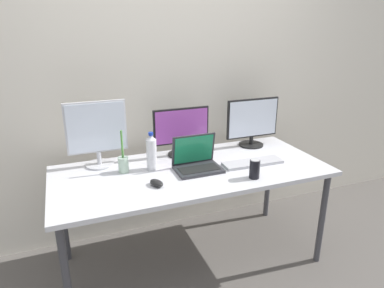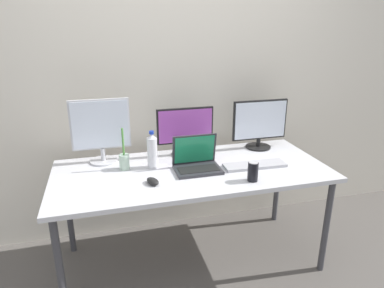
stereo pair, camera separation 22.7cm
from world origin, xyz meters
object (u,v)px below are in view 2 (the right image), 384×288
laptop_silver (196,162)px  monitor_right (260,123)px  bamboo_vase (124,161)px  monitor_center (185,131)px  soda_can_near_keyboard (253,172)px  monitor_left (101,129)px  water_bottle (152,151)px  keyboard_main (255,165)px  work_desk (192,176)px  mouse_by_keyboard (153,181)px

laptop_silver → monitor_right: bearing=25.6°
monitor_right → bamboo_vase: bearing=-171.6°
laptop_silver → bamboo_vase: 0.49m
monitor_center → soda_can_near_keyboard: bearing=-61.7°
monitor_left → bamboo_vase: (0.14, -0.17, -0.18)m
water_bottle → keyboard_main: bearing=-13.9°
work_desk → water_bottle: (-0.25, 0.10, 0.18)m
monitor_left → work_desk: bearing=-26.7°
monitor_center → monitor_right: monitor_right is taller
monitor_right → water_bottle: (-0.88, -0.18, -0.08)m
keyboard_main → mouse_by_keyboard: (-0.73, -0.09, 0.01)m
monitor_right → water_bottle: monitor_right is taller
mouse_by_keyboard → water_bottle: water_bottle is taller
monitor_right → bamboo_vase: (-1.07, -0.16, -0.14)m
mouse_by_keyboard → water_bottle: bearing=59.6°
work_desk → monitor_center: bearing=85.3°
monitor_right → laptop_silver: bearing=-154.4°
monitor_left → monitor_right: size_ratio=1.02×
monitor_right → bamboo_vase: 1.09m
work_desk → monitor_center: (0.02, 0.27, 0.25)m
bamboo_vase → keyboard_main: bearing=-12.4°
water_bottle → monitor_right: bearing=11.6°
monitor_left → keyboard_main: bearing=-19.9°
mouse_by_keyboard → water_bottle: size_ratio=0.41×
soda_can_near_keyboard → bamboo_vase: 0.86m
work_desk → water_bottle: water_bottle is taller
monitor_center → keyboard_main: (0.41, -0.35, -0.18)m
monitor_left → bamboo_vase: monitor_left is taller
mouse_by_keyboard → soda_can_near_keyboard: size_ratio=0.85×
monitor_center → keyboard_main: monitor_center is taller
monitor_center → mouse_by_keyboard: (-0.32, -0.43, -0.17)m
work_desk → laptop_silver: 0.11m
work_desk → keyboard_main: 0.44m
monitor_center → bamboo_vase: size_ratio=1.46×
water_bottle → monitor_center: bearing=32.7°
work_desk → monitor_left: (-0.58, 0.29, 0.30)m
laptop_silver → monitor_center: bearing=91.2°
laptop_silver → bamboo_vase: size_ratio=1.05×
monitor_center → monitor_right: (0.60, 0.00, 0.01)m
mouse_by_keyboard → soda_can_near_keyboard: bearing=-32.2°
mouse_by_keyboard → bamboo_vase: (-0.15, 0.28, 0.04)m
monitor_right → water_bottle: 0.90m
soda_can_near_keyboard → monitor_left: bearing=147.6°
work_desk → monitor_left: size_ratio=4.07×
monitor_right → soda_can_near_keyboard: (-0.30, -0.55, -0.14)m
monitor_left → water_bottle: (0.32, -0.20, -0.12)m
soda_can_near_keyboard → monitor_center: bearing=118.3°
water_bottle → soda_can_near_keyboard: (0.57, -0.37, -0.06)m
laptop_silver → keyboard_main: 0.41m
work_desk → mouse_by_keyboard: bearing=-151.2°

